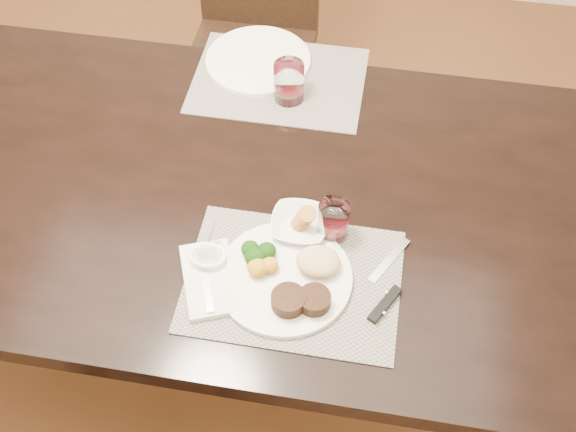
% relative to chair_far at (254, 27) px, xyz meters
% --- Properties ---
extents(ground_plane, '(4.50, 4.50, 0.00)m').
position_rel_chair_far_xyz_m(ground_plane, '(0.00, -0.93, -0.50)').
color(ground_plane, '#4F2F19').
rests_on(ground_plane, ground).
extents(dining_table, '(2.00, 1.00, 0.75)m').
position_rel_chair_far_xyz_m(dining_table, '(0.00, -0.93, 0.16)').
color(dining_table, black).
rests_on(dining_table, ground).
extents(chair_far, '(0.42, 0.42, 0.90)m').
position_rel_chair_far_xyz_m(chair_far, '(0.00, 0.00, 0.00)').
color(chair_far, black).
rests_on(chair_far, ground).
extents(placemat_near, '(0.46, 0.34, 0.00)m').
position_rel_chair_far_xyz_m(placemat_near, '(0.33, -1.17, 0.25)').
color(placemat_near, slate).
rests_on(placemat_near, dining_table).
extents(placemat_far, '(0.46, 0.34, 0.00)m').
position_rel_chair_far_xyz_m(placemat_far, '(0.19, -0.54, 0.25)').
color(placemat_far, slate).
rests_on(placemat_far, dining_table).
extents(dinner_plate, '(0.29, 0.29, 0.05)m').
position_rel_chair_far_xyz_m(dinner_plate, '(0.33, -1.17, 0.27)').
color(dinner_plate, white).
rests_on(dinner_plate, placemat_near).
extents(napkin_fork, '(0.17, 0.22, 0.02)m').
position_rel_chair_far_xyz_m(napkin_fork, '(0.16, -1.20, 0.26)').
color(napkin_fork, white).
rests_on(napkin_fork, placemat_near).
extents(steak_knife, '(0.08, 0.23, 0.01)m').
position_rel_chair_far_xyz_m(steak_knife, '(0.53, -1.17, 0.26)').
color(steak_knife, silver).
rests_on(steak_knife, placemat_near).
extents(cracker_bowl, '(0.13, 0.13, 0.06)m').
position_rel_chair_far_xyz_m(cracker_bowl, '(0.32, -1.03, 0.27)').
color(cracker_bowl, white).
rests_on(cracker_bowl, placemat_near).
extents(sauce_ramekin, '(0.08, 0.12, 0.06)m').
position_rel_chair_far_xyz_m(sauce_ramekin, '(0.14, -1.15, 0.27)').
color(sauce_ramekin, white).
rests_on(sauce_ramekin, placemat_near).
extents(wine_glass_near, '(0.07, 0.07, 0.10)m').
position_rel_chair_far_xyz_m(wine_glass_near, '(0.40, -1.03, 0.29)').
color(wine_glass_near, silver).
rests_on(wine_glass_near, placemat_near).
extents(far_plate, '(0.29, 0.29, 0.01)m').
position_rel_chair_far_xyz_m(far_plate, '(0.12, -0.47, 0.26)').
color(far_plate, white).
rests_on(far_plate, placemat_far).
extents(wine_glass_far, '(0.08, 0.08, 0.11)m').
position_rel_chair_far_xyz_m(wine_glass_far, '(0.23, -0.60, 0.30)').
color(wine_glass_far, silver).
rests_on(wine_glass_far, placemat_far).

